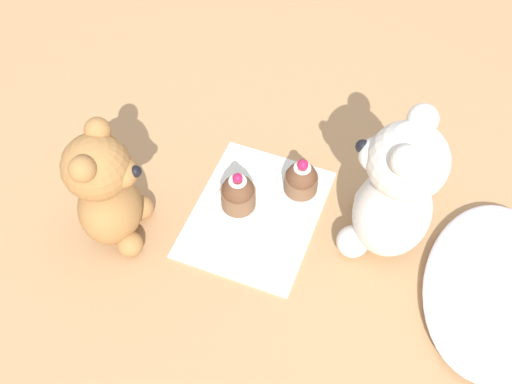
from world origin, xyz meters
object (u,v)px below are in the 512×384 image
Objects in this scene: cupcake_near_tan_bear at (238,193)px; teddy_bear_tan at (106,191)px; cupcake_near_cream_bear at (301,179)px; saucer_plate at (239,205)px; teddy_bear_cream at (395,193)px; teaspoon at (102,155)px.

teddy_bear_tan is at bearing -55.91° from cupcake_near_tan_bear.
cupcake_near_tan_bear is (0.07, -0.08, 0.01)m from cupcake_near_cream_bear.
saucer_plate is 0.03m from cupcake_near_tan_bear.
cupcake_near_cream_bear is 0.10m from cupcake_near_tan_bear.
teddy_bear_cream is 0.24m from saucer_plate.
teddy_bear_cream is 0.17m from cupcake_near_cream_bear.
teddy_bear_tan is 0.18m from teaspoon.
teddy_bear_tan is 0.20m from saucer_plate.
teddy_bear_tan is at bearing -67.49° from teddy_bear_cream.
saucer_plate is 0.25m from teaspoon.
cupcake_near_tan_bear is (-0.10, 0.15, -0.06)m from teddy_bear_tan.
teddy_bear_tan is 2.82× the size of cupcake_near_tan_bear.
teddy_bear_cream is 3.00× the size of saucer_plate.
teaspoon is (-0.02, -0.25, -0.04)m from cupcake_near_tan_bear.
teddy_bear_cream is 3.34× the size of cupcake_near_tan_bear.
cupcake_near_tan_bear is at bearing -79.74° from teddy_bear_cream.
teaspoon is (-0.12, -0.10, -0.10)m from teddy_bear_tan.
cupcake_near_tan_bear is 0.60× the size of teaspoon.
teddy_bear_tan reaches higher than teaspoon.
saucer_plate is at bearing 180.00° from cupcake_near_tan_bear.
teddy_bear_cream is at bearing 74.42° from cupcake_near_cream_bear.
teaspoon is at bearing -93.56° from cupcake_near_tan_bear.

